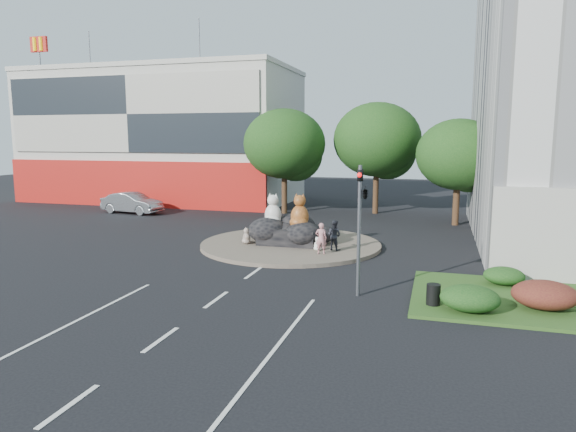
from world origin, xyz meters
name	(u,v)px	position (x,y,z in m)	size (l,w,h in m)	color
ground	(216,300)	(0.00, 0.00, 0.00)	(120.00, 120.00, 0.00)	black
roundabout_island	(291,244)	(0.00, 10.00, 0.10)	(10.00, 10.00, 0.20)	brown
rock_plinth	(291,235)	(0.00, 10.00, 0.65)	(3.20, 2.60, 0.90)	black
shophouse_block	(164,136)	(-18.00, 27.91, 6.18)	(25.20, 12.30, 17.40)	beige
grass_verge	(553,303)	(12.00, 3.00, 0.06)	(10.00, 6.00, 0.12)	#34551C
tree_left	(285,147)	(-3.93, 22.06, 5.25)	(6.46, 6.46, 8.27)	#382314
tree_mid	(378,143)	(3.07, 24.06, 5.56)	(6.84, 6.84, 8.76)	#382314
tree_right	(459,158)	(9.07, 20.06, 4.63)	(5.70, 5.70, 7.30)	#382314
hedge_near_green	(470,298)	(9.00, 1.00, 0.57)	(2.00, 1.60, 0.90)	#123A12
hedge_red	(545,295)	(11.50, 2.00, 0.61)	(2.20, 1.76, 0.99)	#4E1417
hedge_back_green	(504,276)	(10.50, 4.80, 0.48)	(1.60, 1.28, 0.72)	#123A12
traffic_light	(362,202)	(5.10, 2.00, 3.62)	(0.44, 1.24, 5.00)	#595B60
street_lamp	(558,171)	(12.82, 8.00, 4.55)	(2.34, 0.22, 8.06)	#595B60
cat_white	(273,210)	(-1.04, 10.03, 2.03)	(1.11, 0.96, 1.85)	silver
cat_tabby	(300,211)	(0.58, 9.77, 2.06)	(1.15, 1.00, 1.92)	#A35622
kitten_calico	(246,235)	(-2.27, 9.06, 0.66)	(0.55, 0.48, 0.92)	beige
kitten_white	(318,243)	(1.90, 8.48, 0.58)	(0.45, 0.39, 0.75)	white
pedestrian_pink	(321,238)	(2.24, 7.77, 0.99)	(0.58, 0.38, 1.58)	tan
pedestrian_dark	(334,235)	(2.70, 8.82, 0.99)	(0.77, 0.60, 1.58)	#21232A
parked_car	(132,203)	(-15.70, 18.52, 0.84)	(1.77, 5.08, 1.67)	#939599
litter_bin	(433,294)	(7.79, 1.36, 0.49)	(0.49, 0.49, 0.75)	black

